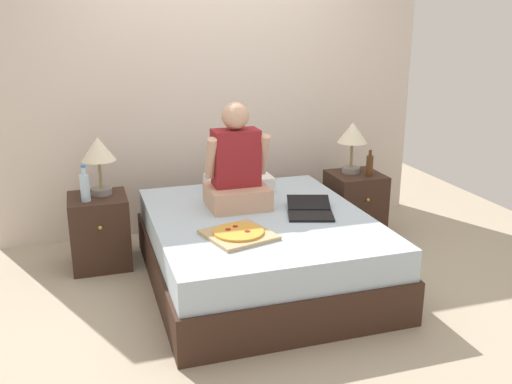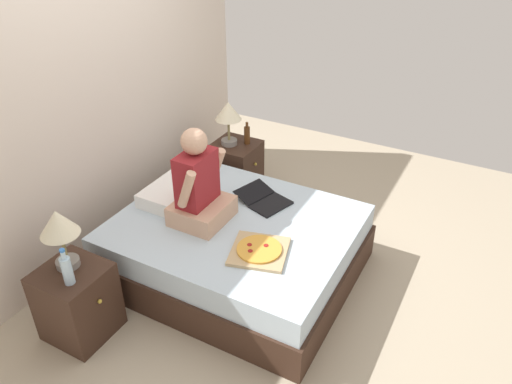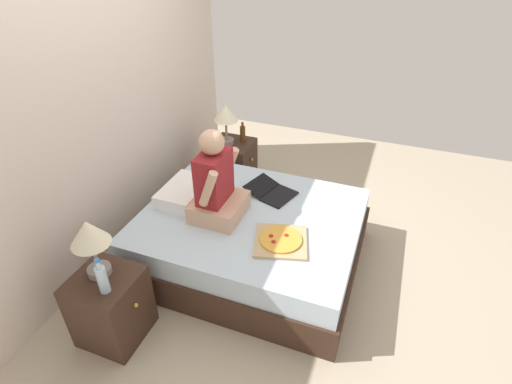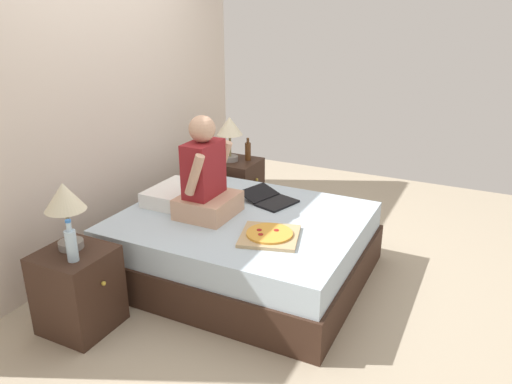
{
  "view_description": "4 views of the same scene",
  "coord_description": "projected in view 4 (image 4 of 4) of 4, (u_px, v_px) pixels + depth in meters",
  "views": [
    {
      "loc": [
        -1.19,
        -3.67,
        1.88
      ],
      "look_at": [
        -0.05,
        -0.06,
        0.71
      ],
      "focal_mm": 40.0,
      "sensor_mm": 36.0,
      "label": 1
    },
    {
      "loc": [
        -2.76,
        -1.69,
        2.79
      ],
      "look_at": [
        0.1,
        -0.13,
        0.77
      ],
      "focal_mm": 35.0,
      "sensor_mm": 36.0,
      "label": 2
    },
    {
      "loc": [
        -2.54,
        -1.01,
        2.56
      ],
      "look_at": [
        0.11,
        -0.01,
        0.68
      ],
      "focal_mm": 28.0,
      "sensor_mm": 36.0,
      "label": 3
    },
    {
      "loc": [
        -3.13,
        -1.67,
        2.07
      ],
      "look_at": [
        -0.11,
        -0.17,
        0.78
      ],
      "focal_mm": 35.0,
      "sensor_mm": 36.0,
      "label": 4
    }
  ],
  "objects": [
    {
      "name": "laptop",
      "position": [
        271.0,
        200.0,
        4.12
      ],
      "size": [
        0.43,
        0.49,
        0.07
      ],
      "color": "black",
      "rests_on": "bed"
    },
    {
      "name": "bed",
      "position": [
        243.0,
        246.0,
        3.96
      ],
      "size": [
        1.56,
        1.87,
        0.51
      ],
      "color": "#382319",
      "rests_on": "ground"
    },
    {
      "name": "nightstand_right",
      "position": [
        236.0,
        187.0,
        5.14
      ],
      "size": [
        0.44,
        0.47,
        0.56
      ],
      "color": "#382319",
      "rests_on": "ground"
    },
    {
      "name": "pizza_box",
      "position": [
        270.0,
        235.0,
        3.5
      ],
      "size": [
        0.49,
        0.49,
        0.05
      ],
      "color": "tan",
      "rests_on": "bed"
    },
    {
      "name": "wall_back",
      "position": [
        104.0,
        107.0,
        4.14
      ],
      "size": [
        3.84,
        0.12,
        2.5
      ],
      "primitive_type": "cube",
      "color": "beige",
      "rests_on": "ground"
    },
    {
      "name": "ground_plane",
      "position": [
        243.0,
        274.0,
        4.05
      ],
      "size": [
        5.84,
        5.84,
        0.0
      ],
      "primitive_type": "plane",
      "color": "tan"
    },
    {
      "name": "lamp_on_right_nightstand",
      "position": [
        230.0,
        129.0,
        4.92
      ],
      "size": [
        0.26,
        0.26,
        0.45
      ],
      "color": "gray",
      "rests_on": "nightstand_right"
    },
    {
      "name": "person_seated",
      "position": [
        206.0,
        180.0,
        3.79
      ],
      "size": [
        0.47,
        0.4,
        0.78
      ],
      "color": "tan",
      "rests_on": "bed"
    },
    {
      "name": "pillow",
      "position": [
        175.0,
        194.0,
        4.14
      ],
      "size": [
        0.52,
        0.34,
        0.12
      ],
      "primitive_type": "cube",
      "color": "white",
      "rests_on": "bed"
    },
    {
      "name": "beer_bottle",
      "position": [
        248.0,
        151.0,
        5.02
      ],
      "size": [
        0.06,
        0.06,
        0.23
      ],
      "color": "#512D14",
      "rests_on": "nightstand_right"
    },
    {
      "name": "nightstand_left",
      "position": [
        78.0,
        290.0,
        3.3
      ],
      "size": [
        0.44,
        0.47,
        0.56
      ],
      "color": "#382319",
      "rests_on": "ground"
    },
    {
      "name": "lamp_on_left_nightstand",
      "position": [
        65.0,
        201.0,
        3.14
      ],
      "size": [
        0.26,
        0.26,
        0.45
      ],
      "color": "gray",
      "rests_on": "nightstand_left"
    },
    {
      "name": "water_bottle",
      "position": [
        71.0,
        244.0,
        3.05
      ],
      "size": [
        0.07,
        0.07,
        0.28
      ],
      "color": "silver",
      "rests_on": "nightstand_left"
    }
  ]
}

